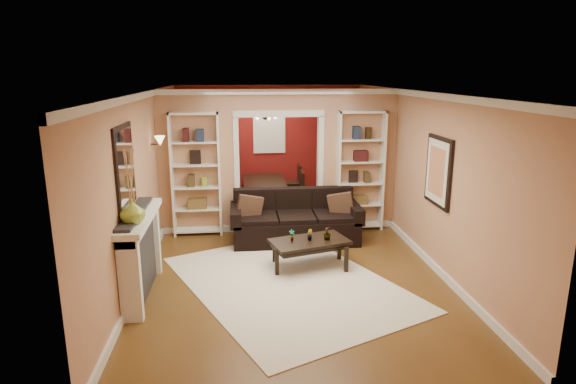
{
  "coord_description": "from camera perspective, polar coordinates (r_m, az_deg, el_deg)",
  "views": [
    {
      "loc": [
        -0.76,
        -7.8,
        3.0
      ],
      "look_at": [
        -0.03,
        -0.8,
        1.24
      ],
      "focal_mm": 30.0,
      "sensor_mm": 36.0,
      "label": 1
    }
  ],
  "objects": [
    {
      "name": "plant_right",
      "position": [
        7.55,
        4.66,
        -4.87
      ],
      "size": [
        0.16,
        0.16,
        0.21
      ],
      "primitive_type": "imported",
      "rotation": [
        0.0,
        0.0,
        4.28
      ],
      "color": "#336626",
      "rests_on": "coffee_table"
    },
    {
      "name": "wall_back",
      "position": [
        11.94,
        -2.25,
        6.08
      ],
      "size": [
        8.0,
        0.0,
        8.0
      ],
      "primitive_type": "plane",
      "rotation": [
        1.57,
        0.0,
        0.0
      ],
      "color": "tan",
      "rests_on": "ground"
    },
    {
      "name": "bookshelf_right",
      "position": [
        9.31,
        8.55,
        2.42
      ],
      "size": [
        0.9,
        0.3,
        2.3
      ],
      "primitive_type": "cube",
      "color": "white",
      "rests_on": "floor"
    },
    {
      "name": "framed_art",
      "position": [
        7.56,
        17.33,
        2.35
      ],
      "size": [
        0.04,
        0.85,
        1.05
      ],
      "primitive_type": "cube",
      "color": "black",
      "rests_on": "wall_right"
    },
    {
      "name": "floor",
      "position": [
        8.39,
        -0.36,
        -6.91
      ],
      "size": [
        8.0,
        8.0,
        0.0
      ],
      "primitive_type": "plane",
      "color": "brown",
      "rests_on": "ground"
    },
    {
      "name": "dining_chair_ne",
      "position": [
        10.69,
        0.42,
        0.21
      ],
      "size": [
        0.58,
        0.58,
        0.89
      ],
      "primitive_type": "cube",
      "rotation": [
        0.0,
        0.0,
        -1.97
      ],
      "color": "black",
      "rests_on": "floor"
    },
    {
      "name": "wall_left",
      "position": [
        8.11,
        -16.41,
        1.73
      ],
      "size": [
        0.0,
        8.0,
        8.0
      ],
      "primitive_type": "plane",
      "rotation": [
        1.57,
        0.0,
        1.57
      ],
      "color": "tan",
      "rests_on": "ground"
    },
    {
      "name": "pillow_left",
      "position": [
        8.56,
        -4.59,
        -1.86
      ],
      "size": [
        0.45,
        0.2,
        0.43
      ],
      "primitive_type": "cube",
      "rotation": [
        0.0,
        0.0,
        0.18
      ],
      "color": "brown",
      "rests_on": "sofa"
    },
    {
      "name": "dining_chair_sw",
      "position": [
        11.22,
        -5.51,
        0.51
      ],
      "size": [
        0.39,
        0.39,
        0.78
      ],
      "primitive_type": "cube",
      "rotation": [
        0.0,
        0.0,
        1.59
      ],
      "color": "black",
      "rests_on": "floor"
    },
    {
      "name": "vase",
      "position": [
        6.27,
        -17.97,
        -2.18
      ],
      "size": [
        0.33,
        0.33,
        0.32
      ],
      "primitive_type": "imported",
      "rotation": [
        0.0,
        0.0,
        0.08
      ],
      "color": "#89A435",
      "rests_on": "fireplace"
    },
    {
      "name": "red_back_panel",
      "position": [
        11.91,
        -2.24,
        5.92
      ],
      "size": [
        4.44,
        0.04,
        2.64
      ],
      "primitive_type": "cube",
      "color": "maroon",
      "rests_on": "floor"
    },
    {
      "name": "chandelier",
      "position": [
        10.57,
        -1.82,
        8.71
      ],
      "size": [
        0.5,
        0.5,
        0.3
      ],
      "primitive_type": "cube",
      "color": "#352B18",
      "rests_on": "ceiling"
    },
    {
      "name": "wall_right",
      "position": [
        8.52,
        14.88,
        2.4
      ],
      "size": [
        0.0,
        8.0,
        8.0
      ],
      "primitive_type": "plane",
      "rotation": [
        1.57,
        0.0,
        -1.57
      ],
      "color": "tan",
      "rests_on": "ground"
    },
    {
      "name": "wall_sconce",
      "position": [
        8.54,
        -15.33,
        5.68
      ],
      "size": [
        0.18,
        0.18,
        0.22
      ],
      "primitive_type": "cube",
      "color": "#FFE0A5",
      "rests_on": "wall_left"
    },
    {
      "name": "coffee_table",
      "position": [
        7.62,
        2.55,
        -7.31
      ],
      "size": [
        1.32,
        0.95,
        0.45
      ],
      "primitive_type": "cube",
      "rotation": [
        0.0,
        0.0,
        0.29
      ],
      "color": "black",
      "rests_on": "floor"
    },
    {
      "name": "bookshelf_left",
      "position": [
        9.06,
        -10.83,
        2.0
      ],
      "size": [
        0.9,
        0.3,
        2.3
      ],
      "primitive_type": "cube",
      "color": "white",
      "rests_on": "floor"
    },
    {
      "name": "dining_chair_se",
      "position": [
        11.26,
        0.09,
        1.03
      ],
      "size": [
        0.5,
        0.5,
        0.93
      ],
      "primitive_type": "cube",
      "rotation": [
        0.0,
        0.0,
        -1.66
      ],
      "color": "black",
      "rests_on": "floor"
    },
    {
      "name": "dining_chair_nw",
      "position": [
        10.63,
        -5.48,
        -0.02
      ],
      "size": [
        0.51,
        0.51,
        0.86
      ],
      "primitive_type": "cube",
      "rotation": [
        0.0,
        0.0,
        1.34
      ],
      "color": "black",
      "rests_on": "floor"
    },
    {
      "name": "plant_left",
      "position": [
        7.48,
        0.47,
        -5.15
      ],
      "size": [
        0.11,
        0.09,
        0.18
      ],
      "primitive_type": "imported",
      "rotation": [
        0.0,
        0.0,
        0.29
      ],
      "color": "#336626",
      "rests_on": "coffee_table"
    },
    {
      "name": "sofa",
      "position": [
        8.69,
        0.9,
        -2.99
      ],
      "size": [
        2.33,
        1.01,
        0.91
      ],
      "primitive_type": "cube",
      "color": "black",
      "rests_on": "floor"
    },
    {
      "name": "pillow_right",
      "position": [
        8.75,
        6.3,
        -1.55
      ],
      "size": [
        0.45,
        0.25,
        0.44
      ],
      "primitive_type": "cube",
      "rotation": [
        0.0,
        0.0,
        -0.32
      ],
      "color": "brown",
      "rests_on": "sofa"
    },
    {
      "name": "wall_front",
      "position": [
        4.21,
        5.0,
        -9.06
      ],
      "size": [
        8.0,
        0.0,
        8.0
      ],
      "primitive_type": "plane",
      "rotation": [
        -1.57,
        0.0,
        0.0
      ],
      "color": "tan",
      "rests_on": "ground"
    },
    {
      "name": "dining_table",
      "position": [
        10.97,
        -2.61,
        -0.23
      ],
      "size": [
        1.71,
        0.95,
        0.6
      ],
      "primitive_type": "imported",
      "rotation": [
        0.0,
        0.0,
        1.57
      ],
      "color": "black",
      "rests_on": "floor"
    },
    {
      "name": "area_rug",
      "position": [
        7.15,
        -0.01,
        -10.7
      ],
      "size": [
        3.9,
        4.41,
        0.01
      ],
      "primitive_type": "cube",
      "rotation": [
        0.0,
        0.0,
        0.43
      ],
      "color": "silver",
      "rests_on": "floor"
    },
    {
      "name": "fireplace",
      "position": [
        6.88,
        -16.83,
        -7.18
      ],
      "size": [
        0.32,
        1.7,
        1.16
      ],
      "primitive_type": "cube",
      "color": "white",
      "rests_on": "floor"
    },
    {
      "name": "partition_wall",
      "position": [
        9.18,
        -1.1,
        3.68
      ],
      "size": [
        4.5,
        0.15,
        2.7
      ],
      "primitive_type": "cube",
      "color": "tan",
      "rests_on": "floor"
    },
    {
      "name": "plant_center",
      "position": [
        7.52,
        2.57,
        -5.09
      ],
      "size": [
        0.09,
        0.11,
        0.17
      ],
      "primitive_type": "imported",
      "rotation": [
        0.0,
        0.0,
        1.72
      ],
      "color": "#336626",
      "rests_on": "coffee_table"
    },
    {
      "name": "dining_window",
      "position": [
        11.84,
        -2.24,
        6.99
      ],
      "size": [
        0.78,
        0.03,
        0.98
      ],
      "primitive_type": "cube",
      "color": "#8CA5CC",
      "rests_on": "wall_back"
    },
    {
      "name": "ceiling",
      "position": [
        7.84,
        -0.39,
        11.85
      ],
      "size": [
        8.0,
        8.0,
        0.0
      ],
      "primitive_type": "plane",
      "rotation": [
        3.14,
        0.0,
        0.0
      ],
      "color": "white",
      "rests_on": "ground"
    },
    {
      "name": "mirror",
      "position": [
        6.58,
        -18.77,
        2.79
      ],
      "size": [
        0.03,
        0.95,
        1.1
      ],
      "primitive_type": "cube",
      "color": "silver",
      "rests_on": "wall_left"
    }
  ]
}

